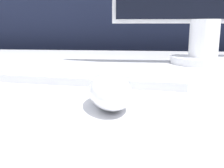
{
  "coord_description": "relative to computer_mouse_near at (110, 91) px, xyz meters",
  "views": [
    {
      "loc": [
        0.07,
        -0.63,
        0.84
      ],
      "look_at": [
        0.04,
        -0.25,
        0.76
      ],
      "focal_mm": 42.0,
      "sensor_mm": 36.0,
      "label": 1
    }
  ],
  "objects": [
    {
      "name": "partition_panel",
      "position": [
        -0.04,
        0.95,
        -0.05
      ],
      "size": [
        5.0,
        0.03,
        1.41
      ],
      "color": "black",
      "rests_on": "ground_plane"
    },
    {
      "name": "keyboard",
      "position": [
        -0.08,
        0.18,
        -0.01
      ],
      "size": [
        0.44,
        0.17,
        0.02
      ],
      "rotation": [
        0.0,
        0.0,
        -0.12
      ],
      "color": "silver",
      "rests_on": "desk"
    },
    {
      "name": "computer_mouse_near",
      "position": [
        0.0,
        0.0,
        0.0
      ],
      "size": [
        0.08,
        0.12,
        0.05
      ],
      "rotation": [
        0.0,
        0.0,
        0.27
      ],
      "color": "white",
      "rests_on": "desk"
    }
  ]
}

